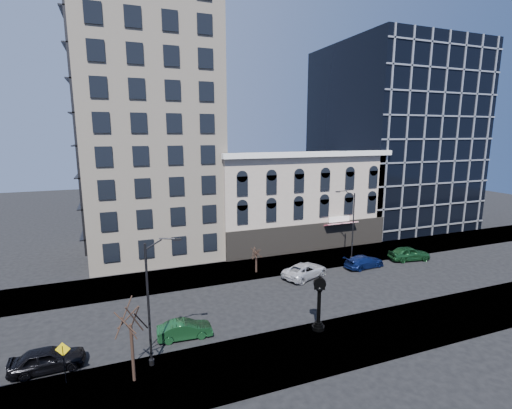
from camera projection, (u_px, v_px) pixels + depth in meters
name	position (u px, v px, depth m)	size (l,w,h in m)	color
ground	(251.00, 304.00, 32.37)	(160.00, 160.00, 0.00)	black
sidewalk_far	(225.00, 272.00, 39.68)	(160.00, 6.00, 0.12)	gray
sidewalk_near	(292.00, 353.00, 25.02)	(160.00, 6.00, 0.12)	gray
cream_tower	(147.00, 93.00, 43.86)	(15.90, 15.40, 42.50)	beige
victorian_row	(293.00, 199.00, 50.03)	(22.60, 11.19, 12.50)	#AA9A8C
glass_office	(391.00, 137.00, 60.17)	(20.00, 20.15, 28.00)	black
street_clock	(319.00, 305.00, 27.60)	(0.97, 0.97, 4.28)	black
street_lamp_near	(157.00, 268.00, 22.56)	(2.19, 0.66, 8.53)	black
street_lamp_far	(349.00, 207.00, 42.24)	(2.04, 1.05, 8.35)	black
bare_tree_near	(130.00, 312.00, 21.34)	(3.41, 3.41, 5.85)	#302018
bare_tree_far	(256.00, 249.00, 39.02)	(2.00, 2.00, 3.44)	#302018
warning_sign	(63.00, 355.00, 21.60)	(0.84, 0.27, 2.63)	black
car_near_a	(48.00, 359.00, 23.23)	(1.75, 4.35, 1.48)	black
car_near_b	(185.00, 329.00, 26.91)	(1.38, 3.95, 1.30)	#143F1E
car_far_a	(305.00, 270.00, 38.27)	(2.44, 5.29, 1.47)	silver
car_far_b	(364.00, 262.00, 41.02)	(1.93, 4.74, 1.38)	#0C194C
car_far_c	(409.00, 253.00, 43.39)	(1.93, 4.80, 1.64)	#143F1E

